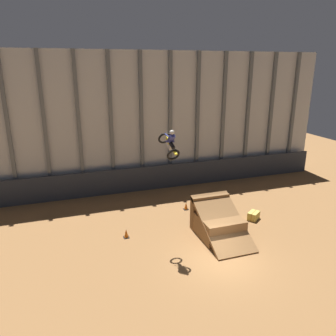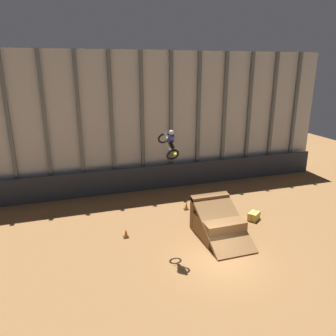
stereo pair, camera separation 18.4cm
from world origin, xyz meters
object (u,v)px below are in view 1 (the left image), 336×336
(rider_bike_solo, at_px, (170,143))
(traffic_cone_arena_edge, at_px, (126,234))
(dirt_ramp, at_px, (217,222))
(hay_bale_trackside, at_px, (254,216))
(traffic_cone_near_ramp, at_px, (186,206))

(rider_bike_solo, relative_size, traffic_cone_arena_edge, 3.22)
(dirt_ramp, height_order, hay_bale_trackside, dirt_ramp)
(traffic_cone_near_ramp, bearing_deg, rider_bike_solo, -122.20)
(traffic_cone_arena_edge, height_order, hay_bale_trackside, traffic_cone_arena_edge)
(traffic_cone_arena_edge, bearing_deg, traffic_cone_near_ramp, 27.99)
(hay_bale_trackside, bearing_deg, traffic_cone_arena_edge, 177.78)
(hay_bale_trackside, bearing_deg, rider_bike_solo, -167.27)
(dirt_ramp, xyz_separation_m, rider_bike_solo, (-3.37, -0.52, 5.51))
(hay_bale_trackside, bearing_deg, traffic_cone_near_ramp, 141.64)
(rider_bike_solo, xyz_separation_m, traffic_cone_near_ramp, (2.90, 4.61, -6.06))
(rider_bike_solo, distance_m, traffic_cone_near_ramp, 8.15)
(rider_bike_solo, relative_size, traffic_cone_near_ramp, 3.22)
(traffic_cone_near_ramp, xyz_separation_m, traffic_cone_arena_edge, (-5.13, -2.73, 0.00))
(hay_bale_trackside, bearing_deg, dirt_ramp, -163.54)
(dirt_ramp, bearing_deg, hay_bale_trackside, 16.46)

